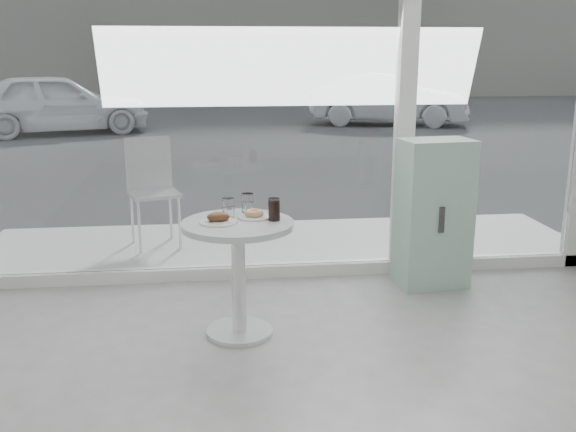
{
  "coord_description": "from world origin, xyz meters",
  "views": [
    {
      "loc": [
        -0.64,
        -2.05,
        1.82
      ],
      "look_at": [
        -0.2,
        1.7,
        0.85
      ],
      "focal_mm": 40.0,
      "sensor_mm": 36.0,
      "label": 1
    }
  ],
  "objects": [
    {
      "name": "water_tumbler_a",
      "position": [
        -0.55,
        2.03,
        0.83
      ],
      "size": [
        0.08,
        0.08,
        0.13
      ],
      "color": "white",
      "rests_on": "main_table"
    },
    {
      "name": "storefront",
      "position": [
        0.07,
        3.0,
        1.71
      ],
      "size": [
        5.0,
        0.14,
        3.0
      ],
      "color": "white",
      "rests_on": "ground"
    },
    {
      "name": "patio_chair",
      "position": [
        -1.22,
        3.92,
        0.62
      ],
      "size": [
        0.54,
        0.54,
        1.0
      ],
      "rotation": [
        0.0,
        0.0,
        0.29
      ],
      "color": "white",
      "rests_on": "patio_deck"
    },
    {
      "name": "plate_donut",
      "position": [
        -0.39,
        1.99,
        0.79
      ],
      "size": [
        0.21,
        0.21,
        0.05
      ],
      "color": "white",
      "rests_on": "main_table"
    },
    {
      "name": "car_white",
      "position": [
        -4.13,
        13.09,
        0.69
      ],
      "size": [
        4.34,
        2.71,
        1.38
      ],
      "primitive_type": "imported",
      "rotation": [
        0.0,
        0.0,
        1.86
      ],
      "color": "white",
      "rests_on": "street"
    },
    {
      "name": "street",
      "position": [
        0.0,
        16.0,
        -0.0
      ],
      "size": [
        40.0,
        24.0,
        0.0
      ],
      "primitive_type": "cube",
      "color": "#333333",
      "rests_on": "ground"
    },
    {
      "name": "room_shell",
      "position": [
        0.0,
        -0.56,
        1.91
      ],
      "size": [
        6.0,
        6.0,
        6.0
      ],
      "color": "silver",
      "rests_on": "ground"
    },
    {
      "name": "cola_glass",
      "position": [
        -0.26,
        1.91,
        0.84
      ],
      "size": [
        0.08,
        0.08,
        0.14
      ],
      "color": "white",
      "rests_on": "main_table"
    },
    {
      "name": "water_tumbler_b",
      "position": [
        -0.42,
        2.15,
        0.83
      ],
      "size": [
        0.08,
        0.08,
        0.13
      ],
      "color": "white",
      "rests_on": "main_table"
    },
    {
      "name": "patio_deck",
      "position": [
        0.0,
        3.8,
        0.03
      ],
      "size": [
        5.6,
        1.6,
        0.05
      ],
      "primitive_type": "cube",
      "color": "silver",
      "rests_on": "ground"
    },
    {
      "name": "car_silver",
      "position": [
        3.8,
        13.96,
        0.64
      ],
      "size": [
        4.12,
        2.38,
        1.28
      ],
      "primitive_type": "imported",
      "rotation": [
        0.0,
        0.0,
        1.29
      ],
      "color": "#A4A6AB",
      "rests_on": "street"
    },
    {
      "name": "main_table",
      "position": [
        -0.5,
        1.9,
        0.55
      ],
      "size": [
        0.72,
        0.72,
        0.77
      ],
      "color": "white",
      "rests_on": "ground"
    },
    {
      "name": "mint_cabinet",
      "position": [
        1.06,
        2.66,
        0.59
      ],
      "size": [
        0.58,
        0.42,
        1.17
      ],
      "rotation": [
        0.0,
        0.0,
        0.12
      ],
      "color": "#83A798",
      "rests_on": "ground"
    },
    {
      "name": "plate_fritter",
      "position": [
        -0.62,
        1.88,
        0.8
      ],
      "size": [
        0.24,
        0.24,
        0.07
      ],
      "color": "white",
      "rests_on": "main_table"
    }
  ]
}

